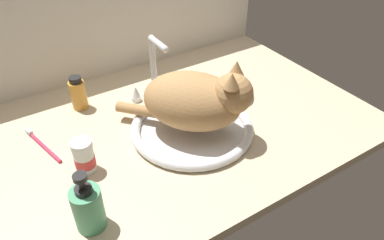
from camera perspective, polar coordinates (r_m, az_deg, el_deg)
name	(u,v)px	position (r cm, az deg, el deg)	size (l,w,h in cm)	color
countertop	(177,127)	(110.88, -2.45, -1.07)	(116.67, 78.12, 3.00)	#CCB793
backsplash_wall	(118,32)	(134.54, -11.57, 13.49)	(116.67, 2.40, 35.46)	silver
sink_basin	(192,127)	(106.06, 0.00, -1.19)	(35.98, 35.98, 2.82)	white
faucet	(155,74)	(118.29, -5.83, 7.28)	(17.10, 11.86, 21.49)	silver
cat	(199,100)	(99.73, 1.15, 3.13)	(33.20, 35.07, 20.15)	tan
amber_bottle	(78,94)	(119.18, -17.50, 4.00)	(4.95, 4.95, 11.14)	gold
soap_pump_bottle	(88,207)	(82.07, -16.07, -13.10)	(6.59, 6.59, 15.48)	#4C9E70
pill_bottle	(84,157)	(95.89, -16.64, -5.59)	(5.40, 5.40, 9.33)	white
toothbrush	(42,145)	(109.49, -22.54, -3.59)	(5.55, 18.38, 1.70)	#D83359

